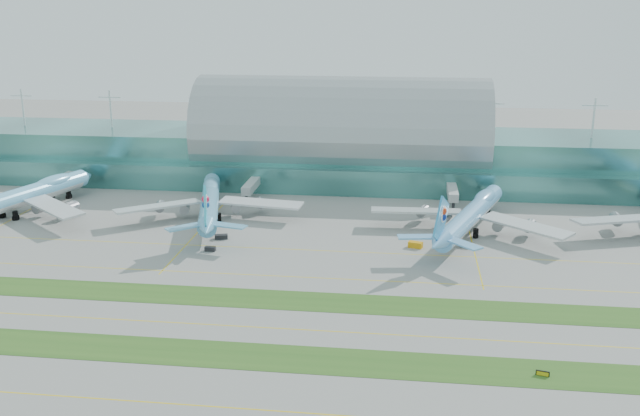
# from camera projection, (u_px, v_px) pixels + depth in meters

# --- Properties ---
(ground) EXTENTS (700.00, 700.00, 0.00)m
(ground) POSITION_uv_depth(u_px,v_px,m) (293.00, 304.00, 177.82)
(ground) COLOR gray
(ground) RESTS_ON ground
(terminal) EXTENTS (340.00, 69.10, 36.00)m
(terminal) POSITION_uv_depth(u_px,v_px,m) (342.00, 147.00, 296.47)
(terminal) COLOR #3D7A75
(terminal) RESTS_ON ground
(grass_strip_near) EXTENTS (420.00, 12.00, 0.08)m
(grass_strip_near) POSITION_uv_depth(u_px,v_px,m) (272.00, 357.00, 151.15)
(grass_strip_near) COLOR #2D591E
(grass_strip_near) RESTS_ON ground
(grass_strip_far) EXTENTS (420.00, 12.00, 0.08)m
(grass_strip_far) POSITION_uv_depth(u_px,v_px,m) (294.00, 301.00, 179.72)
(grass_strip_far) COLOR #2D591E
(grass_strip_far) RESTS_ON ground
(taxiline_a) EXTENTS (420.00, 0.35, 0.01)m
(taxiline_a) POSITION_uv_depth(u_px,v_px,m) (252.00, 409.00, 132.11)
(taxiline_a) COLOR yellow
(taxiline_a) RESTS_ON ground
(taxiline_b) EXTENTS (420.00, 0.35, 0.01)m
(taxiline_b) POSITION_uv_depth(u_px,v_px,m) (283.00, 329.00, 164.49)
(taxiline_b) COLOR yellow
(taxiline_b) RESTS_ON ground
(taxiline_c) EXTENTS (420.00, 0.35, 0.01)m
(taxiline_c) POSITION_uv_depth(u_px,v_px,m) (303.00, 277.00, 194.96)
(taxiline_c) COLOR yellow
(taxiline_c) RESTS_ON ground
(taxiline_d) EXTENTS (420.00, 0.35, 0.01)m
(taxiline_d) POSITION_uv_depth(u_px,v_px,m) (314.00, 250.00, 215.91)
(taxiline_d) COLOR yellow
(taxiline_d) RESTS_ON ground
(airliner_a) EXTENTS (66.81, 77.46, 21.83)m
(airliner_a) POSITION_uv_depth(u_px,v_px,m) (17.00, 197.00, 248.97)
(airliner_a) COLOR #6CC1EE
(airliner_a) RESTS_ON ground
(airliner_b) EXTENTS (62.88, 72.56, 20.22)m
(airliner_b) POSITION_uv_depth(u_px,v_px,m) (210.00, 201.00, 245.97)
(airliner_b) COLOR #5FA9D1
(airliner_b) RESTS_ON ground
(airliner_c) EXTENTS (62.32, 72.54, 20.67)m
(airliner_c) POSITION_uv_depth(u_px,v_px,m) (471.00, 214.00, 230.52)
(airliner_c) COLOR #68AEE5
(airliner_c) RESTS_ON ground
(gse_c) EXTENTS (3.29, 1.70, 1.38)m
(gse_c) POSITION_uv_depth(u_px,v_px,m) (210.00, 249.00, 215.04)
(gse_c) COLOR black
(gse_c) RESTS_ON ground
(gse_d) EXTENTS (4.45, 3.00, 1.39)m
(gse_d) POSITION_uv_depth(u_px,v_px,m) (221.00, 237.00, 225.99)
(gse_d) COLOR black
(gse_d) RESTS_ON ground
(gse_e) EXTENTS (4.68, 3.29, 1.82)m
(gse_e) POSITION_uv_depth(u_px,v_px,m) (415.00, 245.00, 218.01)
(gse_e) COLOR orange
(gse_e) RESTS_ON ground
(gse_f) EXTENTS (3.83, 2.87, 1.42)m
(gse_f) POSITION_uv_depth(u_px,v_px,m) (466.00, 245.00, 218.55)
(gse_f) COLOR black
(gse_f) RESTS_ON ground
(taxiway_sign_east) EXTENTS (2.72, 0.95, 1.16)m
(taxiway_sign_east) POSITION_uv_depth(u_px,v_px,m) (543.00, 373.00, 143.60)
(taxiway_sign_east) COLOR black
(taxiway_sign_east) RESTS_ON ground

